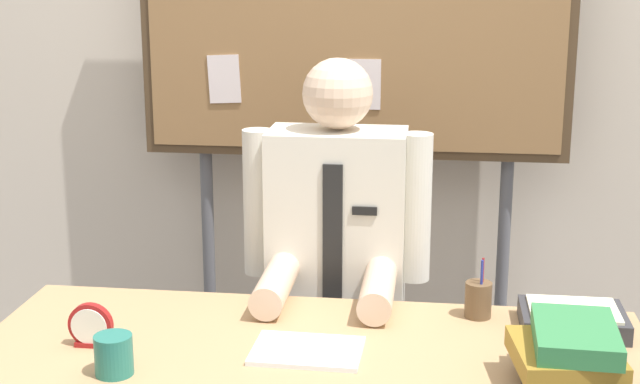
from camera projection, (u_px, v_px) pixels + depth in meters
The scene contains 9 objects.
back_wall at pixel (359, 50), 3.26m from camera, with size 6.40×0.08×2.70m, color beige.
person at pixel (336, 307), 2.76m from camera, with size 0.55×0.56×1.40m.
bulletin_board at pixel (354, 23), 3.04m from camera, with size 1.44×0.09×1.97m.
book_stack at pixel (570, 360), 2.00m from camera, with size 0.25×0.30×0.15m.
open_notebook at pixel (307, 351), 2.19m from camera, with size 0.26×0.19×0.01m, color white.
desk_clock at pixel (91, 327), 2.22m from camera, with size 0.11×0.04×0.11m.
coffee_mug at pixel (114, 355), 2.07m from camera, with size 0.09×0.09×0.09m, color #267266.
pen_holder at pixel (478, 299), 2.40m from camera, with size 0.07×0.07×0.16m.
paper_tray at pixel (573, 319), 2.33m from camera, with size 0.26×0.20×0.06m.
Camera 1 is at (0.28, -2.03, 1.67)m, focal length 51.67 mm.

